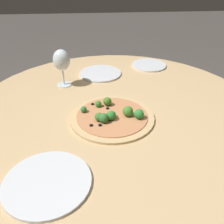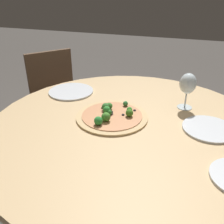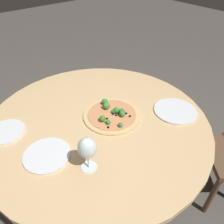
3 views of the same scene
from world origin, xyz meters
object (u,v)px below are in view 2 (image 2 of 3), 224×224
object	(u,v)px
pizza	(112,115)
wine_glass	(188,84)
plate_near	(209,129)
plate_far	(71,91)
chair	(58,100)

from	to	relation	value
pizza	wine_glass	world-z (taller)	wine_glass
plate_near	plate_far	xyz separation A→B (m)	(0.19, 0.78, 0.00)
chair	pizza	world-z (taller)	chair
chair	pizza	xyz separation A→B (m)	(-0.63, -0.68, 0.29)
chair	pizza	bearing A→B (deg)	-92.65
pizza	plate_near	size ratio (longest dim) A/B	1.49
pizza	plate_far	size ratio (longest dim) A/B	1.32
chair	wine_glass	distance (m)	1.17
plate_far	wine_glass	bearing A→B (deg)	-89.67
pizza	plate_near	world-z (taller)	pizza
pizza	wine_glass	size ratio (longest dim) A/B	1.86
plate_near	plate_far	distance (m)	0.81
chair	plate_far	xyz separation A→B (m)	(-0.41, -0.35, 0.29)
chair	wine_glass	xyz separation A→B (m)	(-0.40, -1.02, 0.41)
chair	plate_far	distance (m)	0.61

